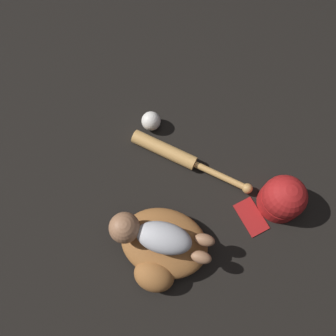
% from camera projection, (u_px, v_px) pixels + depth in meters
% --- Properties ---
extents(ground_plane, '(6.00, 6.00, 0.00)m').
position_uv_depth(ground_plane, '(169.00, 263.00, 1.06)').
color(ground_plane, black).
extents(baseball_glove, '(0.34, 0.32, 0.09)m').
position_uv_depth(baseball_glove, '(163.00, 248.00, 1.04)').
color(baseball_glove, '#935B2D').
rests_on(baseball_glove, ground).
extents(baby_figure, '(0.32, 0.19, 0.09)m').
position_uv_depth(baby_figure, '(152.00, 235.00, 0.97)').
color(baby_figure, '#B2B2B7').
rests_on(baby_figure, baseball_glove).
extents(baseball_bat, '(0.46, 0.11, 0.05)m').
position_uv_depth(baseball_bat, '(176.00, 155.00, 1.18)').
color(baseball_bat, tan).
rests_on(baseball_bat, ground).
extents(baseball, '(0.07, 0.07, 0.07)m').
position_uv_depth(baseball, '(151.00, 121.00, 1.22)').
color(baseball, white).
rests_on(baseball, ground).
extents(baseball_cap, '(0.19, 0.23, 0.15)m').
position_uv_depth(baseball_cap, '(283.00, 198.00, 1.08)').
color(baseball_cap, maroon).
rests_on(baseball_cap, ground).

